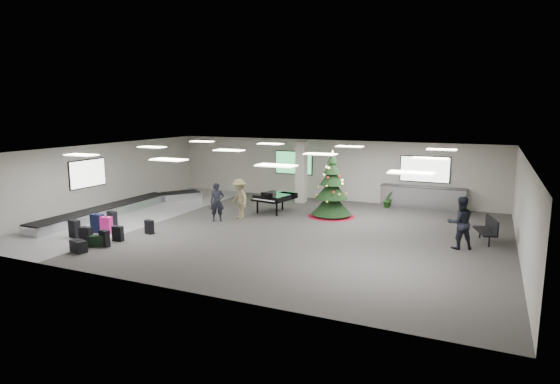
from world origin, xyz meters
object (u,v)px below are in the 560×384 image
at_px(bench, 488,229).
at_px(potted_plant_left, 387,200).
at_px(traveler_a, 217,202).
at_px(potted_plant_right, 465,207).
at_px(pink_suitcase, 106,225).
at_px(grand_piano, 274,197).
at_px(christmas_tree, 332,194).
at_px(traveler_b, 239,199).
at_px(baggage_carousel, 123,208).
at_px(service_counter, 422,197).
at_px(traveler_bench, 460,223).

bearing_deg(bench, potted_plant_left, 118.47).
distance_m(traveler_a, potted_plant_right, 11.28).
distance_m(pink_suitcase, grand_piano, 7.58).
height_order(christmas_tree, potted_plant_left, christmas_tree).
bearing_deg(traveler_b, pink_suitcase, -95.98).
relative_size(pink_suitcase, potted_plant_right, 0.94).
bearing_deg(pink_suitcase, baggage_carousel, 116.94).
bearing_deg(potted_plant_right, grand_piano, -159.71).
distance_m(pink_suitcase, christmas_tree, 9.64).
xyz_separation_m(bench, traveler_b, (-10.15, -0.34, 0.37)).
bearing_deg(potted_plant_left, service_counter, 18.85).
distance_m(christmas_tree, bench, 6.77).
bearing_deg(traveler_bench, christmas_tree, -51.90).
bearing_deg(baggage_carousel, christmas_tree, 18.90).
bearing_deg(grand_piano, potted_plant_left, 45.46).
distance_m(bench, traveler_a, 10.86).
height_order(baggage_carousel, christmas_tree, christmas_tree).
height_order(christmas_tree, traveler_b, christmas_tree).
height_order(baggage_carousel, grand_piano, grand_piano).
height_order(baggage_carousel, potted_plant_right, potted_plant_right).
distance_m(baggage_carousel, potted_plant_left, 12.83).
bearing_deg(christmas_tree, traveler_bench, -27.26).
bearing_deg(bench, service_counter, 103.81).
bearing_deg(potted_plant_left, pink_suitcase, -133.49).
relative_size(christmas_tree, traveler_b, 1.70).
bearing_deg(traveler_b, traveler_a, -95.22).
bearing_deg(potted_plant_right, potted_plant_left, 175.94).
relative_size(baggage_carousel, christmas_tree, 3.18).
distance_m(traveler_a, traveler_bench, 9.89).
height_order(baggage_carousel, potted_plant_left, potted_plant_left).
relative_size(service_counter, christmas_tree, 1.33).
distance_m(service_counter, traveler_b, 9.07).
relative_size(grand_piano, bench, 1.29).
distance_m(grand_piano, potted_plant_left, 5.71).
xyz_separation_m(service_counter, potted_plant_right, (1.99, -0.80, -0.17)).
distance_m(christmas_tree, traveler_bench, 6.33).
xyz_separation_m(traveler_b, potted_plant_right, (9.13, 4.78, -0.53)).
bearing_deg(traveler_b, grand_piano, 94.70).
xyz_separation_m(traveler_b, potted_plant_left, (5.53, 5.04, -0.50)).
bearing_deg(grand_piano, traveler_b, -107.20).
height_order(pink_suitcase, grand_piano, grand_piano).
relative_size(traveler_a, traveler_bench, 0.91).
xyz_separation_m(pink_suitcase, bench, (13.62, 4.79, 0.19)).
distance_m(bench, potted_plant_left, 6.59).
xyz_separation_m(baggage_carousel, traveler_b, (5.70, 1.15, 0.68)).
bearing_deg(christmas_tree, service_counter, 45.16).
relative_size(service_counter, bench, 2.60).
bearing_deg(traveler_b, traveler_bench, 26.63).
bearing_deg(traveler_a, service_counter, 4.96).
relative_size(grand_piano, traveler_a, 1.20).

